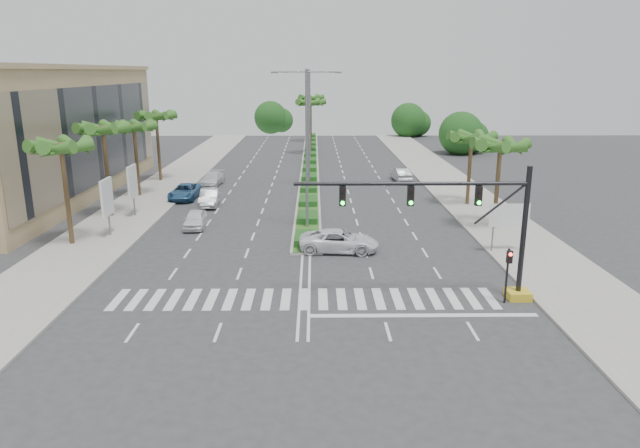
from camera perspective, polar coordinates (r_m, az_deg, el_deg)
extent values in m
plane|color=#333335|center=(30.89, -1.57, -7.52)|extent=(160.00, 160.00, 0.00)
cube|color=gray|center=(52.03, 15.79, 1.40)|extent=(6.00, 120.00, 0.15)
cube|color=gray|center=(52.35, -18.09, 1.30)|extent=(6.00, 120.00, 0.15)
cube|color=gray|center=(74.45, -1.01, 5.98)|extent=(2.20, 75.00, 0.20)
cube|color=#366020|center=(74.43, -1.01, 6.07)|extent=(1.80, 75.00, 0.04)
cube|color=tan|center=(60.92, -26.70, 7.97)|extent=(12.00, 36.00, 12.00)
cube|color=gold|center=(32.69, 19.16, -6.66)|extent=(1.20, 1.20, 0.45)
cylinder|color=black|center=(31.62, 19.70, -0.79)|extent=(0.28, 0.28, 7.00)
cylinder|color=black|center=(29.47, 9.12, 4.00)|extent=(12.00, 0.20, 0.20)
cylinder|color=black|center=(30.80, 17.50, 1.87)|extent=(2.53, 0.12, 2.15)
cube|color=black|center=(30.38, 15.59, 2.71)|extent=(0.32, 0.24, 1.00)
cylinder|color=#19E533|center=(30.32, 15.62, 2.07)|extent=(0.20, 0.06, 0.20)
cube|color=black|center=(29.60, 9.07, 2.77)|extent=(0.32, 0.24, 1.00)
cylinder|color=#19E533|center=(29.54, 9.08, 2.10)|extent=(0.20, 0.06, 0.20)
cube|color=black|center=(29.22, 2.28, 2.78)|extent=(0.32, 0.24, 1.00)
cylinder|color=#19E533|center=(29.15, 2.28, 2.11)|extent=(0.20, 0.06, 0.20)
cylinder|color=black|center=(31.43, 18.17, -4.97)|extent=(0.12, 0.12, 3.00)
cube|color=black|center=(30.95, 18.42, -3.14)|extent=(0.28, 0.22, 0.65)
cylinder|color=red|center=(30.78, 18.53, -2.90)|extent=(0.18, 0.05, 0.18)
cylinder|color=slate|center=(39.82, 16.90, -0.83)|extent=(0.10, 0.10, 2.80)
cylinder|color=slate|center=(40.47, 19.60, -0.81)|extent=(0.10, 0.10, 2.80)
cube|color=#0C6638|center=(39.84, 18.40, 0.84)|extent=(2.60, 0.08, 1.50)
cube|color=white|center=(39.79, 18.43, 0.82)|extent=(2.70, 0.02, 1.60)
cylinder|color=slate|center=(44.47, -20.35, 0.50)|extent=(0.12, 0.12, 2.80)
cube|color=white|center=(44.12, -20.54, 2.52)|extent=(0.18, 2.10, 2.70)
cube|color=#D8594C|center=(44.12, -20.54, 2.52)|extent=(0.12, 2.00, 2.60)
cylinder|color=slate|center=(49.99, -18.11, 2.24)|extent=(0.12, 0.12, 2.80)
cube|color=white|center=(49.68, -18.26, 4.04)|extent=(0.18, 2.10, 2.70)
cube|color=#D8594C|center=(49.68, -18.26, 4.04)|extent=(0.12, 2.00, 2.60)
cylinder|color=brown|center=(42.94, -23.99, 2.53)|extent=(0.32, 0.32, 7.00)
sphere|color=brown|center=(42.41, -24.48, 7.01)|extent=(0.70, 0.70, 0.70)
cone|color=#24581B|center=(41.99, -23.09, 6.95)|extent=(0.90, 3.62, 1.50)
cone|color=#24581B|center=(42.94, -23.17, 7.10)|extent=(3.39, 2.96, 1.50)
cone|color=#24581B|center=(43.49, -24.21, 7.08)|extent=(3.73, 1.68, 1.50)
cone|color=#24581B|center=(43.26, -25.43, 6.91)|extent=(2.38, 3.65, 1.50)
cone|color=#24581B|center=(42.40, -25.95, 6.71)|extent=(2.38, 3.65, 1.50)
cone|color=#24581B|center=(41.55, -25.36, 6.63)|extent=(3.73, 1.68, 1.50)
cone|color=#24581B|center=(41.37, -24.06, 6.75)|extent=(3.39, 2.96, 1.50)
cylinder|color=brown|center=(50.21, -20.50, 4.76)|extent=(0.32, 0.32, 7.40)
sphere|color=brown|center=(49.75, -20.89, 8.84)|extent=(0.70, 0.70, 0.70)
cone|color=#24581B|center=(49.39, -19.67, 8.79)|extent=(0.90, 3.62, 1.50)
cone|color=#24581B|center=(50.34, -19.80, 8.88)|extent=(3.39, 2.96, 1.50)
cone|color=#24581B|center=(50.85, -20.73, 8.85)|extent=(3.73, 1.68, 1.50)
cone|color=#24581B|center=(50.55, -21.76, 8.72)|extent=(2.38, 3.65, 1.50)
cone|color=#24581B|center=(49.66, -22.15, 8.59)|extent=(2.38, 3.65, 1.50)
cone|color=#24581B|center=(48.84, -21.57, 8.56)|extent=(3.73, 1.68, 1.50)
cone|color=#24581B|center=(48.72, -20.45, 8.65)|extent=(3.39, 2.96, 1.50)
cylinder|color=brown|center=(57.74, -17.85, 5.92)|extent=(0.32, 0.32, 6.80)
sphere|color=brown|center=(57.35, -18.12, 9.17)|extent=(0.70, 0.70, 0.70)
cone|color=#24581B|center=(57.04, -17.05, 9.13)|extent=(0.90, 3.62, 1.50)
cone|color=#24581B|center=(57.98, -17.21, 9.20)|extent=(3.39, 2.96, 1.50)
cone|color=#24581B|center=(58.45, -18.04, 9.18)|extent=(3.73, 1.68, 1.50)
cone|color=#24581B|center=(58.11, -18.92, 9.08)|extent=(2.38, 3.65, 1.50)
cone|color=#24581B|center=(57.21, -19.21, 8.97)|extent=(2.38, 3.65, 1.50)
cone|color=#24581B|center=(56.42, -18.67, 8.94)|extent=(3.73, 1.68, 1.50)
cone|color=#24581B|center=(56.34, -17.70, 9.01)|extent=(3.39, 2.96, 1.50)
cylinder|color=brown|center=(65.32, -15.84, 7.24)|extent=(0.32, 0.32, 7.20)
sphere|color=brown|center=(64.97, -16.07, 10.29)|extent=(0.70, 0.70, 0.70)
cone|color=#24581B|center=(64.70, -15.11, 10.25)|extent=(0.90, 3.62, 1.50)
cone|color=#24581B|center=(65.63, -15.28, 10.30)|extent=(3.39, 2.96, 1.50)
cone|color=#24581B|center=(66.08, -16.03, 10.28)|extent=(3.73, 1.68, 1.50)
cone|color=#24581B|center=(65.70, -16.80, 10.20)|extent=(2.38, 3.65, 1.50)
cone|color=#24581B|center=(64.79, -17.03, 10.12)|extent=(2.38, 3.65, 1.50)
cone|color=#24581B|center=(64.01, -16.53, 10.11)|extent=(3.73, 1.68, 1.50)
cone|color=#24581B|center=(63.97, -15.66, 10.17)|extent=(3.39, 2.96, 1.50)
cylinder|color=brown|center=(45.57, 17.28, 3.49)|extent=(0.32, 0.32, 6.50)
sphere|color=brown|center=(45.08, 17.60, 7.41)|extent=(0.70, 0.70, 0.70)
cone|color=#24581B|center=(45.44, 18.91, 7.24)|extent=(0.90, 3.62, 1.50)
cone|color=#24581B|center=(46.12, 18.08, 7.41)|extent=(3.39, 2.96, 1.50)
cone|color=#24581B|center=(46.03, 16.89, 7.49)|extent=(3.73, 1.68, 1.50)
cone|color=#24581B|center=(45.25, 16.20, 7.42)|extent=(2.38, 3.65, 1.50)
cone|color=#24581B|center=(44.34, 16.55, 7.25)|extent=(2.38, 3.65, 1.50)
cone|color=#24581B|center=(44.00, 17.71, 7.10)|extent=(3.73, 1.68, 1.50)
cone|color=#24581B|center=(44.50, 18.77, 7.10)|extent=(3.39, 2.96, 1.50)
cylinder|color=brown|center=(53.13, 14.70, 5.09)|extent=(0.32, 0.32, 6.20)
sphere|color=brown|center=(52.72, 14.92, 8.30)|extent=(0.70, 0.70, 0.70)
cone|color=#24581B|center=(53.03, 16.07, 8.15)|extent=(0.90, 3.62, 1.50)
cone|color=#24581B|center=(53.74, 15.38, 8.28)|extent=(3.39, 2.96, 1.50)
cone|color=#24581B|center=(53.70, 14.36, 8.34)|extent=(3.73, 1.68, 1.50)
cone|color=#24581B|center=(52.94, 13.73, 8.29)|extent=(2.38, 3.65, 1.50)
cone|color=#24581B|center=(52.02, 13.99, 8.16)|extent=(2.38, 3.65, 1.50)
cone|color=#24581B|center=(51.64, 14.96, 8.05)|extent=(3.73, 1.68, 1.50)
cone|color=#24581B|center=(52.10, 15.89, 8.04)|extent=(3.39, 2.96, 1.50)
cylinder|color=brown|center=(83.91, -0.98, 9.52)|extent=(0.32, 0.32, 7.50)
sphere|color=brown|center=(83.64, -0.99, 12.01)|extent=(0.70, 0.70, 0.70)
cone|color=#24581B|center=(83.64, -0.22, 11.94)|extent=(0.90, 3.62, 1.50)
cone|color=#24581B|center=(84.50, -0.51, 11.98)|extent=(3.39, 2.96, 1.50)
cone|color=#24581B|center=(84.71, -1.15, 11.98)|extent=(3.73, 1.68, 1.50)
cone|color=#24581B|center=(84.13, -1.68, 11.96)|extent=(2.38, 3.65, 1.50)
cone|color=#24581B|center=(83.18, -1.69, 11.92)|extent=(2.38, 3.65, 1.50)
cone|color=#24581B|center=(82.57, -1.17, 11.90)|extent=(3.73, 1.68, 1.50)
cone|color=#24581B|center=(82.78, -0.51, 11.91)|extent=(3.39, 2.96, 1.50)
cylinder|color=brown|center=(98.85, -0.92, 10.36)|extent=(0.32, 0.32, 7.50)
sphere|color=brown|center=(98.62, -0.93, 12.48)|extent=(0.70, 0.70, 0.70)
cone|color=#24581B|center=(98.62, -0.28, 12.42)|extent=(0.90, 3.62, 1.50)
cone|color=#24581B|center=(99.48, -0.52, 12.44)|extent=(3.39, 2.96, 1.50)
cone|color=#24581B|center=(99.69, -1.07, 12.45)|extent=(3.73, 1.68, 1.50)
cone|color=#24581B|center=(99.11, -1.52, 12.43)|extent=(2.38, 3.65, 1.50)
cone|color=#24581B|center=(98.16, -1.53, 12.40)|extent=(2.38, 3.65, 1.50)
cone|color=#24581B|center=(97.55, -1.08, 12.39)|extent=(3.73, 1.68, 1.50)
cone|color=#24581B|center=(97.76, -0.52, 12.40)|extent=(3.39, 2.96, 1.50)
cylinder|color=slate|center=(42.92, -1.33, 7.22)|extent=(0.20, 0.20, 12.00)
cylinder|color=slate|center=(42.55, -3.05, 14.97)|extent=(2.40, 0.10, 0.10)
cylinder|color=slate|center=(42.52, 0.30, 14.99)|extent=(2.40, 0.10, 0.10)
cube|color=slate|center=(42.61, -4.58, 14.87)|extent=(0.50, 0.25, 0.12)
cube|color=slate|center=(42.55, 1.83, 14.91)|extent=(0.50, 0.25, 0.12)
cylinder|color=slate|center=(58.81, -1.14, 9.35)|extent=(0.20, 0.20, 12.00)
cylinder|color=slate|center=(58.54, -2.38, 15.00)|extent=(2.40, 0.10, 0.10)
cylinder|color=slate|center=(58.52, 0.05, 15.01)|extent=(2.40, 0.10, 0.10)
cube|color=slate|center=(58.58, -3.50, 14.93)|extent=(0.50, 0.25, 0.12)
cube|color=slate|center=(58.54, 1.16, 14.96)|extent=(0.50, 0.25, 0.12)
cylinder|color=slate|center=(74.75, -1.03, 10.57)|extent=(0.20, 0.20, 12.00)
cylinder|color=slate|center=(74.54, -2.00, 15.01)|extent=(2.40, 0.10, 0.10)
cylinder|color=slate|center=(74.52, -0.09, 15.02)|extent=(2.40, 0.10, 0.10)
cube|color=slate|center=(74.57, -2.88, 14.97)|extent=(0.50, 0.25, 0.12)
cube|color=slate|center=(74.54, 0.78, 14.98)|extent=(0.50, 0.25, 0.12)
imported|color=white|center=(45.50, -12.37, 0.48)|extent=(1.83, 4.05, 1.35)
imported|color=#9F9FA4|center=(52.70, -11.01, 2.61)|extent=(1.92, 4.60, 1.48)
imported|color=#2C5A88|center=(55.94, -13.35, 3.16)|extent=(2.57, 5.20, 1.42)
imported|color=silver|center=(62.13, -10.75, 4.45)|extent=(2.38, 4.93, 1.38)
imported|color=white|center=(38.56, 1.92, -1.70)|extent=(5.52, 2.87, 1.48)
imported|color=#A5A6AA|center=(64.17, 8.12, 4.93)|extent=(1.94, 4.57, 1.47)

